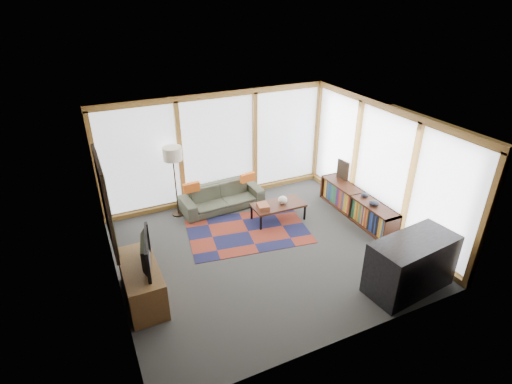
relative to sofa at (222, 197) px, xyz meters
name	(u,v)px	position (x,y,z in m)	size (l,w,h in m)	color
ground	(265,250)	(0.15, -1.95, -0.28)	(5.50, 5.50, 0.00)	#2A2B28
room_envelope	(275,164)	(0.65, -1.39, 1.26)	(5.52, 5.02, 2.62)	#3F342F
rug	(248,231)	(0.13, -1.21, -0.27)	(2.49, 1.60, 0.01)	maroon
sofa	(222,197)	(0.00, 0.00, 0.00)	(1.90, 0.74, 0.55)	#3C4131
pillow_left	(191,187)	(-0.69, 0.03, 0.38)	(0.37, 0.11, 0.21)	#CF5818
pillow_right	(248,177)	(0.65, -0.02, 0.38)	(0.36, 0.11, 0.20)	#CF5818
floor_lamp	(175,182)	(-1.02, 0.13, 0.54)	(0.41, 0.41, 1.62)	black
coffee_table	(278,212)	(0.94, -1.03, -0.09)	(1.15, 0.57, 0.38)	#35190F
book_stack	(263,206)	(0.55, -1.05, 0.15)	(0.23, 0.29, 0.10)	brown
vase	(283,200)	(1.03, -1.04, 0.20)	(0.21, 0.21, 0.18)	silver
bookshelf	(357,205)	(2.58, -1.66, 0.01)	(0.42, 2.29, 0.57)	#35190F
bowl_a	(374,203)	(2.55, -2.21, 0.35)	(0.22, 0.22, 0.11)	black
bowl_b	(365,195)	(2.62, -1.82, 0.34)	(0.17, 0.17, 0.08)	black
shelf_picture	(343,170)	(2.72, -0.86, 0.52)	(0.04, 0.35, 0.45)	black
tv_console	(142,283)	(-2.27, -2.34, 0.06)	(0.56, 1.34, 0.67)	brown
television	(142,252)	(-2.21, -2.37, 0.66)	(0.93, 0.12, 0.54)	black
bar_counter	(411,264)	(1.90, -3.96, 0.21)	(1.52, 0.71, 0.97)	black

